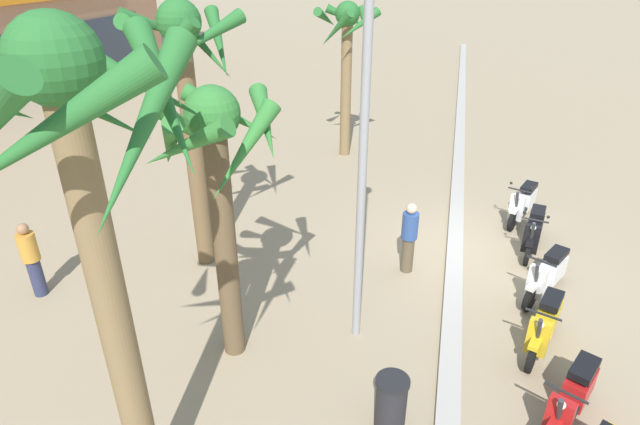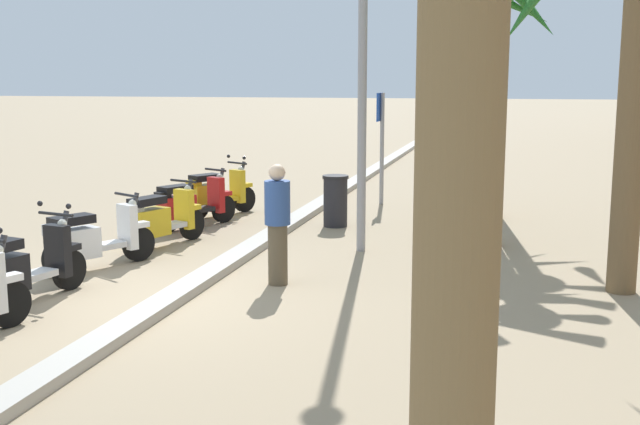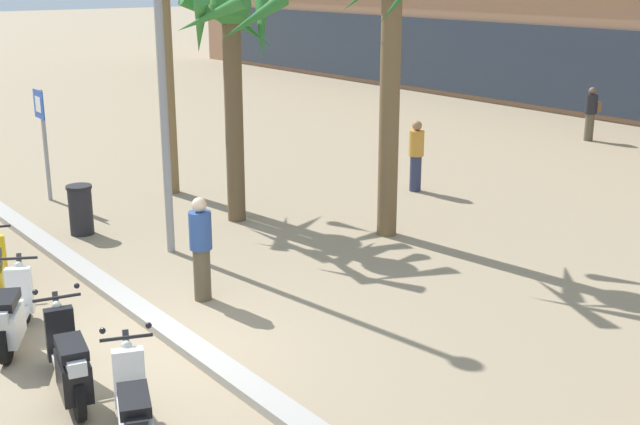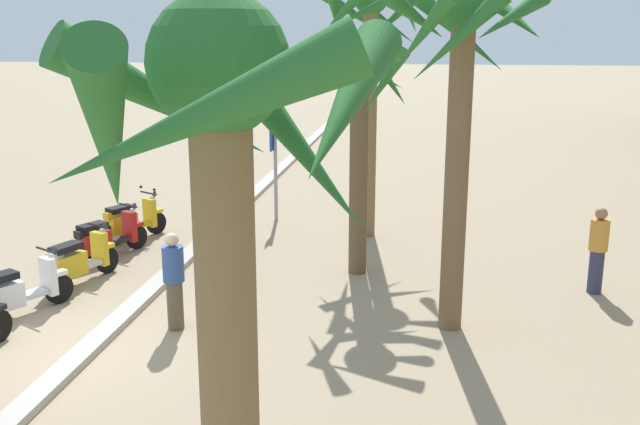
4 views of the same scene
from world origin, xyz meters
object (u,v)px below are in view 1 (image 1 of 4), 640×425
(palm_tree_mid_walkway, at_px, (347,44))
(pedestrian_window_shopping, at_px, (409,236))
(scooter_white_last_in_row, at_px, (548,274))
(pedestrian_by_palm_tree, at_px, (31,258))
(scooter_white_mid_centre, at_px, (523,202))
(palm_tree_far_corner, at_px, (186,77))
(palm_tree_near_sign, at_px, (84,176))
(palm_tree_by_mall_entrance, at_px, (218,166))
(scooter_black_lead_nearest, at_px, (534,230))
(street_lamp, at_px, (365,108))
(scooter_red_far_back, at_px, (573,396))
(scooter_yellow_second_in_line, at_px, (545,324))
(litter_bin, at_px, (391,404))

(palm_tree_mid_walkway, distance_m, pedestrian_window_shopping, 7.79)
(scooter_white_last_in_row, bearing_deg, pedestrian_by_palm_tree, 104.74)
(scooter_white_mid_centre, bearing_deg, palm_tree_far_corner, 119.13)
(palm_tree_far_corner, xyz_separation_m, palm_tree_near_sign, (-5.25, -1.78, 0.31))
(palm_tree_by_mall_entrance, bearing_deg, scooter_white_mid_centre, -39.19)
(scooter_black_lead_nearest, xyz_separation_m, street_lamp, (-4.01, 3.40, 3.71))
(pedestrian_window_shopping, bearing_deg, street_lamp, 163.75)
(pedestrian_by_palm_tree, relative_size, street_lamp, 0.24)
(scooter_white_last_in_row, distance_m, palm_tree_mid_walkway, 9.38)
(pedestrian_window_shopping, distance_m, street_lamp, 4.10)
(palm_tree_far_corner, relative_size, palm_tree_near_sign, 0.94)
(scooter_white_last_in_row, xyz_separation_m, palm_tree_far_corner, (-0.58, 7.18, 3.63))
(scooter_black_lead_nearest, xyz_separation_m, palm_tree_near_sign, (-7.66, 5.32, 3.93))
(scooter_red_far_back, bearing_deg, street_lamp, 72.05)
(palm_tree_far_corner, xyz_separation_m, pedestrian_window_shopping, (0.69, -4.38, -3.23))
(palm_tree_mid_walkway, bearing_deg, pedestrian_window_shopping, -157.36)
(scooter_yellow_second_in_line, height_order, pedestrian_window_shopping, pedestrian_window_shopping)
(scooter_yellow_second_in_line, height_order, palm_tree_far_corner, palm_tree_far_corner)
(scooter_red_far_back, bearing_deg, scooter_black_lead_nearest, -0.10)
(scooter_black_lead_nearest, height_order, palm_tree_by_mall_entrance, palm_tree_by_mall_entrance)
(scooter_white_last_in_row, xyz_separation_m, pedestrian_by_palm_tree, (-2.59, 9.86, 0.40))
(scooter_white_last_in_row, height_order, palm_tree_by_mall_entrance, palm_tree_by_mall_entrance)
(palm_tree_by_mall_entrance, bearing_deg, pedestrian_window_shopping, -39.07)
(scooter_red_far_back, bearing_deg, palm_tree_by_mall_entrance, 88.21)
(palm_tree_near_sign, relative_size, pedestrian_window_shopping, 3.61)
(scooter_white_mid_centre, height_order, litter_bin, scooter_white_mid_centre)
(palm_tree_near_sign, relative_size, litter_bin, 6.10)
(scooter_red_far_back, bearing_deg, palm_tree_mid_walkway, 28.59)
(palm_tree_far_corner, height_order, street_lamp, street_lamp)
(scooter_yellow_second_in_line, height_order, street_lamp, street_lamp)
(scooter_red_far_back, xyz_separation_m, palm_tree_mid_walkway, (10.12, 5.51, 3.18))
(palm_tree_far_corner, bearing_deg, pedestrian_window_shopping, -80.99)
(scooter_red_far_back, xyz_separation_m, litter_bin, (-0.84, 2.53, 0.04))
(scooter_red_far_back, relative_size, pedestrian_window_shopping, 1.06)
(scooter_black_lead_nearest, distance_m, palm_tree_far_corner, 8.33)
(scooter_yellow_second_in_line, height_order, scooter_white_mid_centre, scooter_white_mid_centre)
(palm_tree_mid_walkway, bearing_deg, scooter_black_lead_nearest, -132.18)
(palm_tree_mid_walkway, distance_m, palm_tree_far_corner, 7.59)
(scooter_yellow_second_in_line, height_order, palm_tree_by_mall_entrance, palm_tree_by_mall_entrance)
(palm_tree_mid_walkway, bearing_deg, street_lamp, -166.72)
(scooter_white_mid_centre, distance_m, street_lamp, 7.42)
(scooter_white_last_in_row, height_order, palm_tree_near_sign, palm_tree_near_sign)
(scooter_white_mid_centre, height_order, street_lamp, street_lamp)
(scooter_white_mid_centre, height_order, pedestrian_window_shopping, pedestrian_window_shopping)
(street_lamp, bearing_deg, palm_tree_by_mall_entrance, 115.44)
(scooter_white_last_in_row, relative_size, street_lamp, 0.24)
(scooter_red_far_back, bearing_deg, scooter_white_mid_centre, 0.73)
(scooter_yellow_second_in_line, relative_size, pedestrian_window_shopping, 1.04)
(palm_tree_by_mall_entrance, bearing_deg, street_lamp, -64.56)
(pedestrian_window_shopping, relative_size, pedestrian_by_palm_tree, 1.00)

